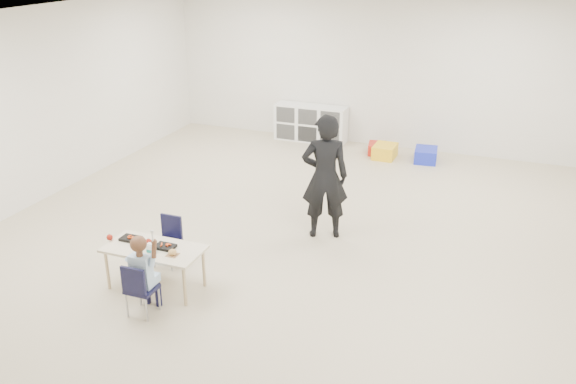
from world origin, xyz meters
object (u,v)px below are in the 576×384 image
at_px(child, 140,273).
at_px(cubby_shelf, 311,123).
at_px(chair_near, 142,288).
at_px(table, 156,267).
at_px(adult, 325,177).

bearing_deg(child, cubby_shelf, 92.70).
height_order(chair_near, cubby_shelf, cubby_shelf).
distance_m(table, adult, 2.43).
distance_m(cubby_shelf, adult, 4.18).
distance_m(child, adult, 2.73).
bearing_deg(table, chair_near, -73.13).
bearing_deg(adult, table, 33.66).
bearing_deg(chair_near, table, 106.87).
bearing_deg(adult, child, 42.31).
height_order(table, cubby_shelf, cubby_shelf).
distance_m(table, chair_near, 0.52).
relative_size(chair_near, child, 0.63).
height_order(cubby_shelf, adult, adult).
bearing_deg(child, adult, 63.55).
xyz_separation_m(chair_near, child, (0.00, 0.00, 0.17)).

